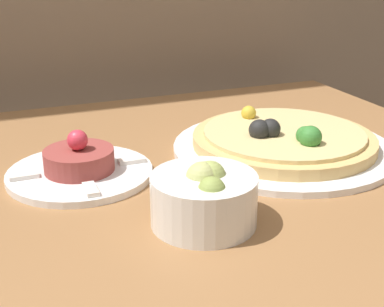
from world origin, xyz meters
TOP-DOWN VIEW (x-y plane):
  - dining_table at (0.00, 0.44)m, footprint 1.01×0.88m
  - pizza_plate at (0.18, 0.48)m, footprint 0.35×0.35m
  - tartare_plate at (-0.14, 0.50)m, footprint 0.21×0.21m
  - small_bowl at (-0.03, 0.31)m, footprint 0.13×0.13m

SIDE VIEW (x-z plane):
  - dining_table at x=0.00m, z-range 0.27..1.04m
  - tartare_plate at x=-0.14m, z-range 0.75..0.82m
  - pizza_plate at x=0.18m, z-range 0.76..0.82m
  - small_bowl at x=-0.03m, z-range 0.77..0.85m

